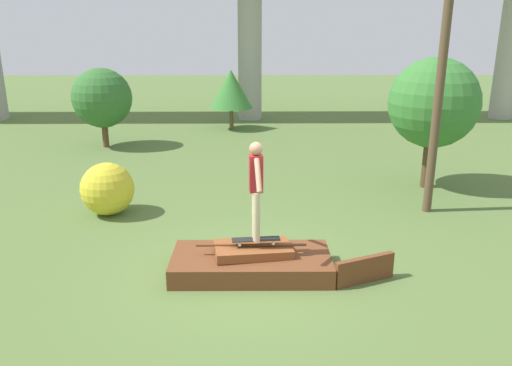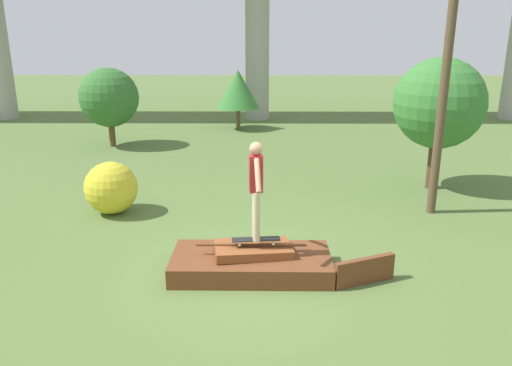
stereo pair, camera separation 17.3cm
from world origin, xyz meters
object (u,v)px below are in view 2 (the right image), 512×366
object	(u,v)px
utility_pole	(448,55)
tree_mid_back	(439,104)
skater	(256,184)
skateboard	(256,240)
tree_behind_left	(109,98)
bush_yellow_flowering	(111,188)
tree_behind_right	(238,89)

from	to	relation	value
utility_pole	tree_mid_back	xyz separation A→B (m)	(0.61, 1.89, -1.30)
skater	utility_pole	distance (m)	5.45
utility_pole	tree_mid_back	distance (m)	2.37
skateboard	utility_pole	world-z (taller)	utility_pole
utility_pole	tree_mid_back	bearing A→B (deg)	72.12
skater	tree_mid_back	distance (m)	6.84
skateboard	skater	xyz separation A→B (m)	(0.00, -0.00, 1.01)
skater	tree_behind_left	world-z (taller)	tree_behind_left
bush_yellow_flowering	skateboard	bearing A→B (deg)	-41.39
tree_behind_left	tree_mid_back	bearing A→B (deg)	-26.35
bush_yellow_flowering	tree_mid_back	bearing A→B (deg)	13.90
utility_pole	skateboard	bearing A→B (deg)	-142.95
skater	tree_behind_left	bearing A→B (deg)	118.30
tree_behind_left	bush_yellow_flowering	bearing A→B (deg)	-74.14
tree_behind_left	bush_yellow_flowering	distance (m)	7.32
skateboard	tree_behind_left	bearing A→B (deg)	118.30
skateboard	bush_yellow_flowering	distance (m)	4.49
skateboard	tree_behind_right	distance (m)	13.34
utility_pole	tree_behind_right	world-z (taller)	utility_pole
tree_behind_left	bush_yellow_flowering	xyz separation A→B (m)	(1.98, -6.95, -1.16)
tree_behind_right	tree_mid_back	distance (m)	10.01
tree_behind_right	bush_yellow_flowering	distance (m)	10.65
tree_mid_back	utility_pole	bearing A→B (deg)	-107.88
utility_pole	tree_behind_left	size ratio (longest dim) A/B	2.44
skater	tree_behind_left	size ratio (longest dim) A/B	0.60
tree_behind_right	skater	bearing A→B (deg)	-86.20
skater	utility_pole	xyz separation A→B (m)	(4.07, 3.07, 1.94)
tree_mid_back	skateboard	bearing A→B (deg)	-133.33
utility_pole	tree_mid_back	world-z (taller)	utility_pole
utility_pole	bush_yellow_flowering	xyz separation A→B (m)	(-7.43, -0.11, -2.96)
skateboard	tree_behind_left	world-z (taller)	tree_behind_left
tree_behind_left	tree_behind_right	world-z (taller)	tree_behind_left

